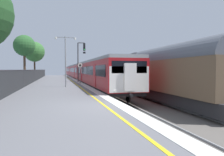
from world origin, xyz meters
TOP-DOWN VIEW (x-y plane):
  - ground at (2.64, 0.00)m, footprint 17.40×110.00m
  - commuter_train_at_platform at (2.10, 35.37)m, footprint 2.83×64.27m
  - freight_train_adjacent_track at (6.10, 18.66)m, footprint 2.60×40.30m
  - signal_gantry at (0.61, 19.76)m, footprint 1.10×0.24m
  - speed_limit_sign at (0.25, 16.20)m, footprint 0.59×0.08m
  - platform_lamp_mid at (-1.63, 11.43)m, footprint 2.00×0.20m
  - background_tree_left at (-7.92, 30.72)m, footprint 3.67×3.67m
  - background_tree_centre at (-6.85, 37.64)m, footprint 4.13×4.13m

SIDE VIEW (x-z plane):
  - ground at x=2.64m, z-range -1.21..0.00m
  - commuter_train_at_platform at x=2.10m, z-range -0.64..3.17m
  - freight_train_adjacent_track at x=6.10m, z-range -0.80..3.69m
  - speed_limit_sign at x=0.25m, z-range 0.35..2.82m
  - platform_lamp_mid at x=-1.63m, z-range 0.49..5.30m
  - signal_gantry at x=0.61m, z-range 0.65..5.97m
  - background_tree_centre at x=-6.85m, z-range 1.52..8.92m
  - background_tree_left at x=-7.92m, z-range 1.86..9.54m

